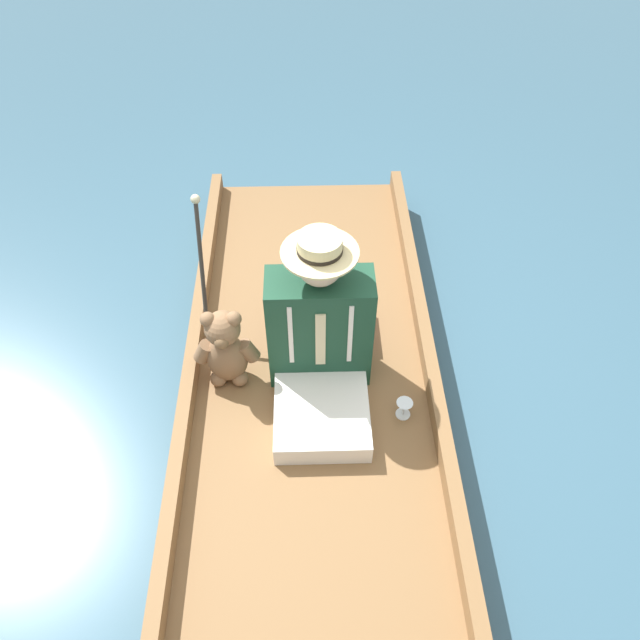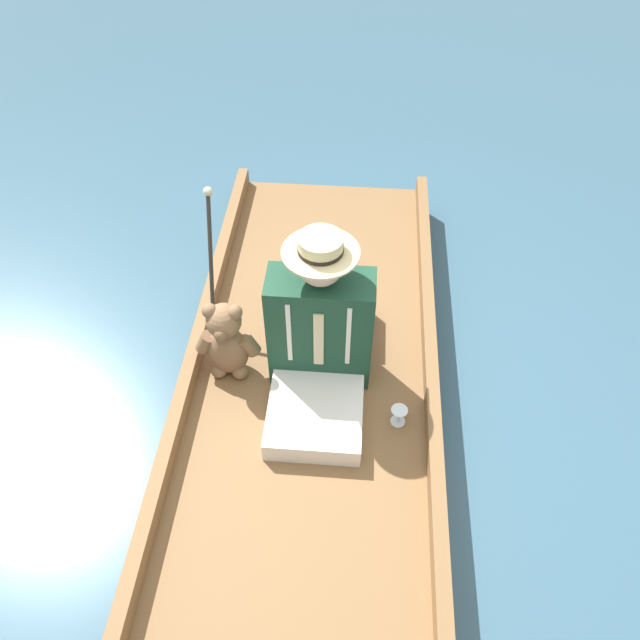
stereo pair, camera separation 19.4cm
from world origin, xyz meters
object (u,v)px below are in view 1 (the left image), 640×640
object	(u,v)px
walking_cane	(201,264)
seated_person	(320,339)
wine_glass	(404,406)
teddy_bear	(226,349)

from	to	relation	value
walking_cane	seated_person	bearing A→B (deg)	146.23
seated_person	wine_glass	world-z (taller)	seated_person
teddy_bear	wine_glass	world-z (taller)	teddy_bear
wine_glass	walking_cane	bearing A→B (deg)	-31.95
seated_person	teddy_bear	distance (m)	0.44
seated_person	wine_glass	size ratio (longest dim) A/B	8.78
wine_glass	seated_person	bearing A→B (deg)	-29.14
teddy_bear	wine_glass	xyz separation A→B (m)	(-0.80, 0.24, -0.14)
seated_person	walking_cane	world-z (taller)	seated_person
teddy_bear	walking_cane	distance (m)	0.42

